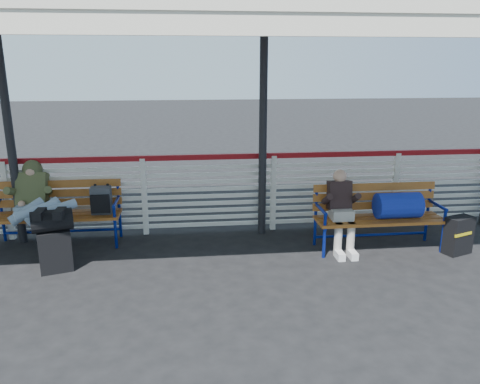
{
  "coord_description": "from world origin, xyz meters",
  "views": [
    {
      "loc": [
        0.7,
        -5.1,
        2.57
      ],
      "look_at": [
        1.37,
        1.0,
        0.88
      ],
      "focal_mm": 35.0,
      "sensor_mm": 36.0,
      "label": 1
    }
  ],
  "objects": [
    {
      "name": "ground",
      "position": [
        0.0,
        0.0,
        0.0
      ],
      "size": [
        60.0,
        60.0,
        0.0
      ],
      "primitive_type": "plane",
      "color": "black",
      "rests_on": "ground"
    },
    {
      "name": "fence",
      "position": [
        0.0,
        1.9,
        0.66
      ],
      "size": [
        12.08,
        0.08,
        1.24
      ],
      "color": "silver",
      "rests_on": "ground"
    },
    {
      "name": "canopy",
      "position": [
        -0.0,
        0.87,
        3.04
      ],
      "size": [
        12.6,
        3.6,
        3.16
      ],
      "color": "silver",
      "rests_on": "ground"
    },
    {
      "name": "luggage_stack",
      "position": [
        -1.03,
        0.65,
        0.44
      ],
      "size": [
        0.55,
        0.41,
        0.82
      ],
      "rotation": [
        0.0,
        0.0,
        0.3
      ],
      "color": "black",
      "rests_on": "ground"
    },
    {
      "name": "bench_left",
      "position": [
        -1.08,
        1.63,
        0.58
      ],
      "size": [
        1.8,
        0.56,
        0.92
      ],
      "color": "#B06422",
      "rests_on": "ground"
    },
    {
      "name": "bench_right",
      "position": [
        3.48,
        0.93,
        0.6
      ],
      "size": [
        1.8,
        0.56,
        0.92
      ],
      "color": "#B06422",
      "rests_on": "ground"
    },
    {
      "name": "traveler_man",
      "position": [
        -1.38,
        1.29,
        0.7
      ],
      "size": [
        0.94,
        1.53,
        0.77
      ],
      "color": "#93ADC6",
      "rests_on": "ground"
    },
    {
      "name": "companion_person",
      "position": [
        2.79,
        0.93,
        0.6
      ],
      "size": [
        0.32,
        0.66,
        1.15
      ],
      "color": "#AFAA9F",
      "rests_on": "ground"
    },
    {
      "name": "suitcase_side",
      "position": [
        4.39,
        0.63,
        0.27
      ],
      "size": [
        0.43,
        0.35,
        0.53
      ],
      "rotation": [
        0.0,
        0.0,
        0.36
      ],
      "color": "black",
      "rests_on": "ground"
    }
  ]
}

